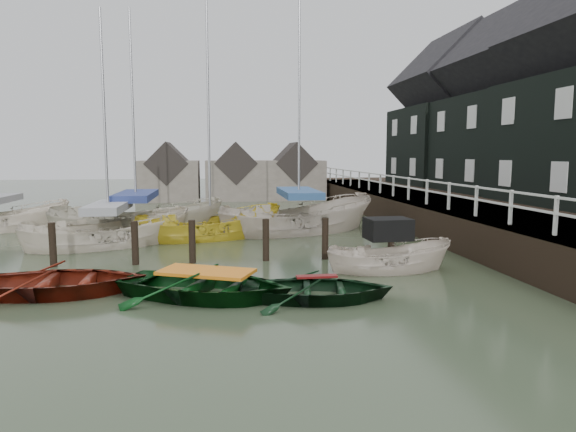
{
  "coord_description": "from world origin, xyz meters",
  "views": [
    {
      "loc": [
        -0.34,
        -13.66,
        3.54
      ],
      "look_at": [
        2.03,
        3.68,
        1.4
      ],
      "focal_mm": 32.0,
      "sensor_mm": 36.0,
      "label": 1
    }
  ],
  "objects": [
    {
      "name": "rowboat_green",
      "position": [
        -0.66,
        -1.19,
        0.0
      ],
      "size": [
        5.27,
        4.63,
        0.91
      ],
      "primitive_type": "imported",
      "rotation": [
        0.0,
        0.0,
        1.15
      ],
      "color": "black",
      "rests_on": "ground"
    },
    {
      "name": "quay_houses",
      "position": [
        14.99,
        8.66,
        5.68
      ],
      "size": [
        6.52,
        28.14,
        10.01
      ],
      "color": "black",
      "rests_on": "ground"
    },
    {
      "name": "land_strip",
      "position": [
        15.0,
        10.0,
        0.0
      ],
      "size": [
        14.0,
        38.0,
        1.5
      ],
      "primitive_type": "cube",
      "color": "black",
      "rests_on": "ground"
    },
    {
      "name": "sailboat_c",
      "position": [
        -0.68,
        7.97,
        0.01
      ],
      "size": [
        6.77,
        4.11,
        11.37
      ],
      "rotation": [
        0.0,
        0.0,
        1.86
      ],
      "color": "gold",
      "rests_on": "ground"
    },
    {
      "name": "far_sheds",
      "position": [
        0.83,
        26.0,
        1.86
      ],
      "size": [
        14.0,
        4.08,
        4.39
      ],
      "color": "#665B51",
      "rests_on": "ground"
    },
    {
      "name": "sailboat_b",
      "position": [
        -3.9,
        9.31,
        0.06
      ],
      "size": [
        7.54,
        3.01,
        11.03
      ],
      "rotation": [
        0.0,
        0.0,
        1.6
      ],
      "color": "#BDB5A1",
      "rests_on": "ground"
    },
    {
      "name": "rowboat_dkgreen",
      "position": [
        2.0,
        -1.7,
        0.0
      ],
      "size": [
        4.08,
        3.18,
        0.77
      ],
      "primitive_type": "imported",
      "rotation": [
        0.0,
        0.0,
        1.42
      ],
      "color": "black",
      "rests_on": "ground"
    },
    {
      "name": "motorboat",
      "position": [
        4.76,
        1.0,
        0.11
      ],
      "size": [
        3.98,
        1.65,
        2.34
      ],
      "rotation": [
        0.0,
        0.0,
        1.62
      ],
      "color": "beige",
      "rests_on": "ground"
    },
    {
      "name": "mooring_pilings",
      "position": [
        -1.11,
        3.0,
        0.5
      ],
      "size": [
        13.72,
        0.22,
        1.8
      ],
      "color": "black",
      "rests_on": "ground"
    },
    {
      "name": "pier",
      "position": [
        9.48,
        10.0,
        0.71
      ],
      "size": [
        3.04,
        32.0,
        2.7
      ],
      "color": "black",
      "rests_on": "ground"
    },
    {
      "name": "sailboat_a",
      "position": [
        -4.54,
        6.67,
        0.06
      ],
      "size": [
        6.86,
        4.88,
        10.1
      ],
      "rotation": [
        0.0,
        0.0,
        2.0
      ],
      "color": "beige",
      "rests_on": "ground"
    },
    {
      "name": "ground",
      "position": [
        0.0,
        0.0,
        0.0
      ],
      "size": [
        120.0,
        120.0,
        0.0
      ],
      "primitive_type": "plane",
      "color": "#2E3723",
      "rests_on": "ground"
    },
    {
      "name": "rowboat_red",
      "position": [
        -4.42,
        -0.33,
        0.0
      ],
      "size": [
        4.45,
        3.21,
        0.91
      ],
      "primitive_type": "imported",
      "rotation": [
        0.0,
        0.0,
        1.58
      ],
      "color": "#5E190D",
      "rests_on": "ground"
    },
    {
      "name": "sailboat_d",
      "position": [
        3.27,
        9.1,
        0.06
      ],
      "size": [
        8.3,
        5.41,
        12.17
      ],
      "rotation": [
        0.0,
        0.0,
        1.92
      ],
      "color": "#C0B2A4",
      "rests_on": "ground"
    }
  ]
}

